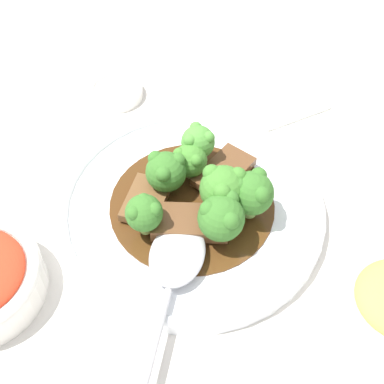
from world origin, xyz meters
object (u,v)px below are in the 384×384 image
beef_strip_2 (146,200)px  beef_strip_0 (190,222)px  broccoli_floret_2 (223,188)px  broccoli_floret_3 (223,216)px  broccoli_floret_6 (190,160)px  broccoli_floret_1 (144,213)px  sauce_dish (116,92)px  beef_strip_1 (224,172)px  main_plate (192,207)px  broccoli_floret_4 (198,142)px  broccoli_floret_5 (166,171)px  broccoli_floret_0 (252,193)px  serving_spoon (174,266)px

beef_strip_2 → beef_strip_0: bearing=24.9°
broccoli_floret_2 → broccoli_floret_3: 0.03m
beef_strip_0 → broccoli_floret_6: bearing=148.1°
broccoli_floret_1 → sauce_dish: broccoli_floret_1 is taller
broccoli_floret_1 → sauce_dish: bearing=161.1°
beef_strip_1 → broccoli_floret_1: (0.02, -0.10, 0.02)m
main_plate → broccoli_floret_4: broccoli_floret_4 is taller
broccoli_floret_1 → broccoli_floret_5: same height
main_plate → beef_strip_0: bearing=-35.4°
beef_strip_1 → broccoli_floret_2: broccoli_floret_2 is taller
main_plate → beef_strip_2: size_ratio=3.98×
main_plate → beef_strip_1: beef_strip_1 is taller
beef_strip_0 → broccoli_floret_0: 0.06m
beef_strip_0 → broccoli_floret_5: bearing=174.3°
broccoli_floret_3 → broccoli_floret_5: 0.08m
broccoli_floret_0 → beef_strip_0: bearing=-106.1°
beef_strip_1 → broccoli_floret_4: 0.04m
beef_strip_2 → broccoli_floret_4: (-0.02, 0.07, 0.02)m
main_plate → beef_strip_0: (0.02, -0.02, 0.02)m
broccoli_floret_4 → broccoli_floret_3: bearing=-19.0°
broccoli_floret_0 → broccoli_floret_5: bearing=-143.2°
beef_strip_1 → broccoli_floret_3: broccoli_floret_3 is taller
sauce_dish → broccoli_floret_4: bearing=6.4°
broccoli_floret_3 → broccoli_floret_6: broccoli_floret_3 is taller
broccoli_floret_0 → broccoli_floret_1: size_ratio=1.16×
beef_strip_1 → broccoli_floret_2: (0.04, -0.03, 0.03)m
beef_strip_2 → broccoli_floret_3: 0.09m
beef_strip_1 → beef_strip_2: bearing=-95.9°
broccoli_floret_0 → serving_spoon: broccoli_floret_0 is taller
main_plate → broccoli_floret_1: size_ratio=5.95×
broccoli_floret_2 → broccoli_floret_1: bearing=-104.1°
broccoli_floret_2 → main_plate: bearing=-142.3°
broccoli_floret_0 → broccoli_floret_1: broccoli_floret_0 is taller
serving_spoon → sauce_dish: size_ratio=2.69×
broccoli_floret_0 → broccoli_floret_2: 0.03m
main_plate → serving_spoon: size_ratio=1.50×
beef_strip_0 → broccoli_floret_6: broccoli_floret_6 is taller
broccoli_floret_5 → beef_strip_2: bearing=-77.0°
beef_strip_0 → broccoli_floret_3: bearing=38.2°
beef_strip_2 → broccoli_floret_1: size_ratio=1.49×
beef_strip_2 → broccoli_floret_2: size_ratio=1.20×
main_plate → broccoli_floret_1: bearing=-83.8°
broccoli_floret_1 → beef_strip_1: bearing=100.6°
broccoli_floret_0 → broccoli_floret_3: bearing=-77.4°
sauce_dish → beef_strip_1: bearing=9.1°
main_plate → broccoli_floret_4: bearing=141.9°
broccoli_floret_1 → broccoli_floret_2: size_ratio=0.80×
main_plate → broccoli_floret_1: (0.01, -0.05, 0.04)m
broccoli_floret_5 → broccoli_floret_6: size_ratio=1.16×
broccoli_floret_1 → broccoli_floret_6: bearing=117.3°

